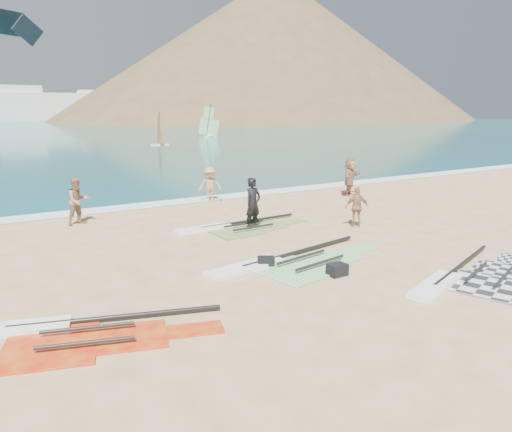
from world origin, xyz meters
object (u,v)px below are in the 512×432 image
gear_bag_far (266,262)px  beachgoer_mid (210,185)px  rig_grey (468,279)px  beachgoer_right (350,177)px  rig_red (65,334)px  beachgoer_left (78,201)px  rig_green (288,263)px  rig_orange (233,228)px  gear_bag_near (337,270)px  beachgoer_back (357,207)px  person_wetsuit (253,204)px

gear_bag_far → beachgoer_mid: size_ratio=0.28×
rig_grey → beachgoer_right: 12.79m
rig_grey → gear_bag_far: bearing=116.2°
rig_red → beachgoer_left: size_ratio=2.88×
rig_red → beachgoer_left: bearing=93.0°
rig_grey → rig_red: bearing=147.6°
rig_green → rig_orange: bearing=70.6°
gear_bag_far → beachgoer_right: 12.43m
gear_bag_near → beachgoer_left: beachgoer_left is taller
rig_orange → beachgoer_back: bearing=-29.7°
rig_grey → beachgoer_back: 6.30m
person_wetsuit → beachgoer_right: size_ratio=0.99×
gear_bag_near → beachgoer_right: size_ratio=0.26×
beachgoer_mid → beachgoer_right: beachgoer_right is taller
rig_orange → gear_bag_far: gear_bag_far is taller
rig_green → rig_red: (-6.46, -1.36, -0.00)m
beachgoer_right → rig_orange: bearing=171.5°
gear_bag_far → beachgoer_mid: 10.02m
gear_bag_near → beachgoer_left: 10.91m
gear_bag_far → beachgoer_back: size_ratio=0.31×
rig_grey → gear_bag_near: 3.42m
rig_orange → beachgoer_mid: 5.47m
gear_bag_near → person_wetsuit: bearing=82.2°
rig_orange → rig_red: size_ratio=0.99×
beachgoer_back → beachgoer_right: beachgoer_right is taller
rig_red → beachgoer_mid: (8.85, 11.10, 0.80)m
beachgoer_mid → gear_bag_far: bearing=-84.4°
gear_bag_far → beachgoer_left: bearing=112.1°
beachgoer_left → beachgoer_mid: (6.34, 1.32, -0.08)m
rig_orange → gear_bag_near: bearing=-93.9°
person_wetsuit → rig_orange: bearing=131.7°
beachgoer_back → beachgoer_right: size_ratio=0.78×
gear_bag_far → person_wetsuit: (2.00, 3.97, 0.83)m
person_wetsuit → beachgoer_mid: bearing=64.5°
gear_bag_near → beachgoer_mid: (1.79, 11.20, 0.68)m
rig_green → beachgoer_back: size_ratio=3.96×
rig_orange → gear_bag_far: size_ratio=11.03×
rig_orange → beachgoer_right: (8.54, 3.07, 0.93)m
person_wetsuit → gear_bag_near: bearing=-112.9°
gear_bag_near → beachgoer_back: size_ratio=0.34×
rig_green → beachgoer_left: 9.35m
gear_bag_far → beachgoer_left: beachgoer_left is taller
rig_orange → gear_bag_far: (-1.37, -4.38, 0.09)m
person_wetsuit → beachgoer_left: person_wetsuit is taller
rig_green → beachgoer_right: (9.30, 7.66, 0.93)m
rig_orange → beachgoer_left: size_ratio=2.85×
beachgoer_left → beachgoer_back: 10.71m
beachgoer_back → gear_bag_far: bearing=48.6°
rig_grey → rig_orange: (-2.53, 8.19, -0.00)m
rig_grey → beachgoer_left: 14.05m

